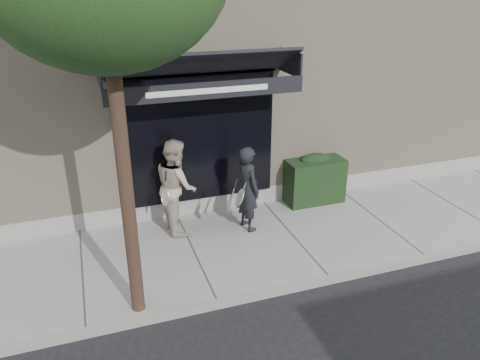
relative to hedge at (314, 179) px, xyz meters
name	(u,v)px	position (x,y,z in m)	size (l,w,h in m)	color
ground	(291,239)	(-1.10, -1.25, -0.66)	(80.00, 80.00, 0.00)	black
sidewalk	(291,236)	(-1.10, -1.25, -0.60)	(20.00, 3.00, 0.12)	gray
curb	(329,280)	(-1.10, -2.80, -0.59)	(20.00, 0.10, 0.14)	gray
building_facade	(218,61)	(-1.11, 3.71, 2.08)	(14.30, 8.04, 5.64)	#BAA88E
hedge	(314,179)	(0.00, 0.00, 0.00)	(1.30, 0.70, 1.14)	black
pedestrian_front	(248,189)	(-1.85, -0.71, 0.33)	(0.85, 0.84, 1.74)	black
pedestrian_back	(176,186)	(-3.18, -0.29, 0.41)	(0.79, 1.00, 1.91)	#BCA896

